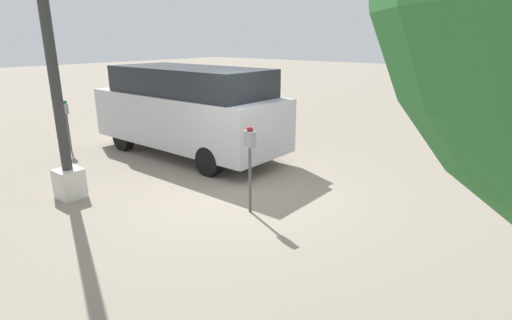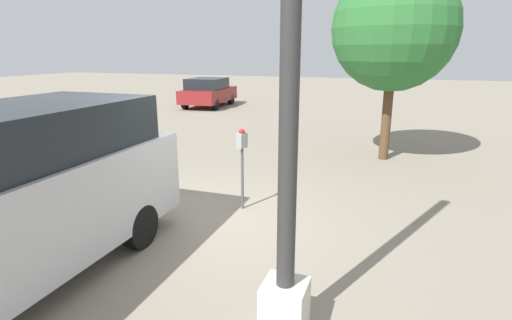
{
  "view_description": "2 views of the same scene",
  "coord_description": "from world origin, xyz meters",
  "px_view_note": "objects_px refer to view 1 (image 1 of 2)",
  "views": [
    {
      "loc": [
        -4.81,
        5.28,
        2.84
      ],
      "look_at": [
        -0.42,
        -0.09,
        0.7
      ],
      "focal_mm": 28.0,
      "sensor_mm": 36.0,
      "label": 1
    },
    {
      "loc": [
        5.6,
        3.02,
        2.78
      ],
      "look_at": [
        -1.45,
        0.55,
        0.75
      ],
      "focal_mm": 28.0,
      "sensor_mm": 36.0,
      "label": 2
    }
  ],
  "objects_px": {
    "parking_meter_near": "(250,150)",
    "parked_van": "(188,109)",
    "lamp_post": "(57,99)",
    "parking_meter_far": "(66,114)"
  },
  "relations": [
    {
      "from": "parking_meter_near",
      "to": "parked_van",
      "type": "bearing_deg",
      "value": -12.82
    },
    {
      "from": "lamp_post",
      "to": "parked_van",
      "type": "xyz_separation_m",
      "value": [
        0.48,
        -3.34,
        -0.67
      ]
    },
    {
      "from": "parking_meter_near",
      "to": "parking_meter_far",
      "type": "distance_m",
      "value": 6.12
    },
    {
      "from": "parking_meter_near",
      "to": "parked_van",
      "type": "relative_size",
      "value": 0.29
    },
    {
      "from": "parked_van",
      "to": "lamp_post",
      "type": "bearing_deg",
      "value": 98.14
    },
    {
      "from": "parking_meter_far",
      "to": "parked_van",
      "type": "bearing_deg",
      "value": -132.76
    },
    {
      "from": "parking_meter_near",
      "to": "lamp_post",
      "type": "height_order",
      "value": "lamp_post"
    },
    {
      "from": "parking_meter_near",
      "to": "lamp_post",
      "type": "relative_size",
      "value": 0.28
    },
    {
      "from": "parking_meter_near",
      "to": "parking_meter_far",
      "type": "bearing_deg",
      "value": 14.08
    },
    {
      "from": "parking_meter_far",
      "to": "parked_van",
      "type": "relative_size",
      "value": 0.26
    }
  ]
}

